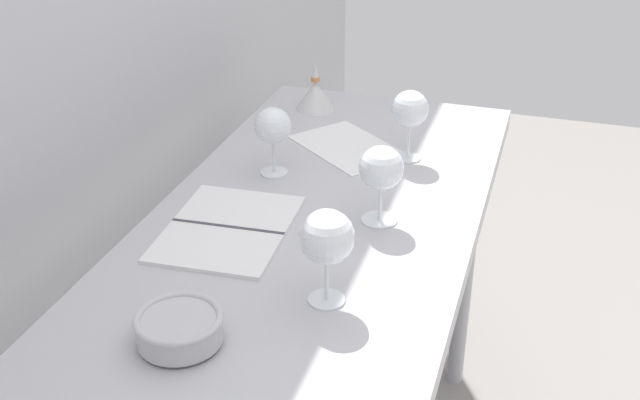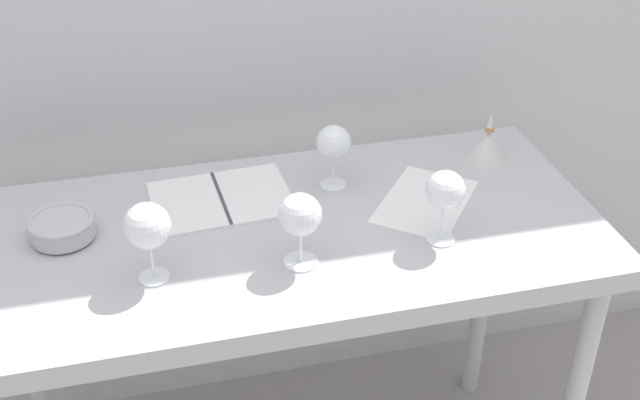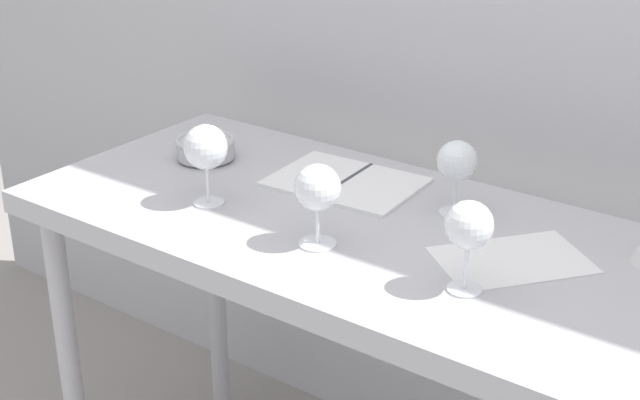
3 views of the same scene
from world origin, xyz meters
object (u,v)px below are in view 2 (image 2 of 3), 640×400
object	(u,v)px
wine_glass_near_center	(300,217)
wine_glass_near_right	(445,192)
wine_glass_far_right	(334,144)
tasting_sheet_upper	(425,202)
tasting_bowl	(62,227)
open_notebook	(221,199)
wine_glass_near_left	(147,228)
decanter_funnel	(488,145)

from	to	relation	value
wine_glass_near_center	wine_glass_near_right	size ratio (longest dim) A/B	0.97
wine_glass_far_right	wine_glass_near_center	bearing A→B (deg)	-116.89
tasting_sheet_upper	tasting_bowl	xyz separation A→B (m)	(-0.80, 0.05, 0.03)
tasting_bowl	wine_glass_near_center	bearing A→B (deg)	-23.47
wine_glass_near_center	open_notebook	bearing A→B (deg)	114.52
wine_glass_near_center	tasting_bowl	bearing A→B (deg)	156.53
wine_glass_near_center	wine_glass_near_right	bearing A→B (deg)	1.43
wine_glass_near_right	tasting_bowl	bearing A→B (deg)	165.79
wine_glass_far_right	open_notebook	distance (m)	0.29
tasting_bowl	wine_glass_near_left	bearing A→B (deg)	-46.23
wine_glass_near_right	tasting_sheet_upper	distance (m)	0.19
open_notebook	tasting_sheet_upper	bearing A→B (deg)	-18.26
decanter_funnel	wine_glass_far_right	bearing A→B (deg)	-175.51
wine_glass_near_right	wine_glass_near_center	bearing A→B (deg)	-178.57
wine_glass_near_left	wine_glass_near_right	bearing A→B (deg)	-1.16
wine_glass_near_center	tasting_sheet_upper	xyz separation A→B (m)	(0.33, 0.16, -0.11)
decanter_funnel	wine_glass_near_left	bearing A→B (deg)	-160.99
tasting_sheet_upper	tasting_bowl	world-z (taller)	tasting_bowl
tasting_sheet_upper	decanter_funnel	world-z (taller)	decanter_funnel
tasting_sheet_upper	decanter_funnel	size ratio (longest dim) A/B	2.09
wine_glass_near_left	tasting_bowl	size ratio (longest dim) A/B	1.23
wine_glass_near_left	decanter_funnel	world-z (taller)	wine_glass_near_left
open_notebook	tasting_sheet_upper	size ratio (longest dim) A/B	1.21
open_notebook	decanter_funnel	xyz separation A→B (m)	(0.67, 0.03, 0.04)
wine_glass_near_center	tasting_bowl	xyz separation A→B (m)	(-0.48, 0.21, -0.08)
decanter_funnel	wine_glass_near_right	bearing A→B (deg)	-128.04
open_notebook	tasting_bowl	world-z (taller)	tasting_bowl
wine_glass_near_center	decanter_funnel	distance (m)	0.63
wine_glass_near_right	decanter_funnel	xyz separation A→B (m)	(0.24, 0.30, -0.08)
wine_glass_near_center	decanter_funnel	size ratio (longest dim) A/B	1.25
tasting_sheet_upper	wine_glass_far_right	bearing A→B (deg)	-174.73
tasting_sheet_upper	wine_glass_near_left	bearing A→B (deg)	-129.31
tasting_bowl	decanter_funnel	xyz separation A→B (m)	(1.02, 0.10, 0.01)
wine_glass_near_center	tasting_sheet_upper	world-z (taller)	wine_glass_near_center
wine_glass_near_right	open_notebook	xyz separation A→B (m)	(-0.44, 0.27, -0.12)
wine_glass_near_center	wine_glass_near_left	bearing A→B (deg)	176.14
wine_glass_near_right	open_notebook	bearing A→B (deg)	148.30
open_notebook	wine_glass_far_right	bearing A→B (deg)	-3.02
tasting_bowl	tasting_sheet_upper	bearing A→B (deg)	-3.56
wine_glass_far_right	tasting_sheet_upper	distance (m)	0.25
tasting_sheet_upper	wine_glass_near_center	bearing A→B (deg)	-116.16
wine_glass_near_right	wine_glass_far_right	world-z (taller)	wine_glass_near_right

